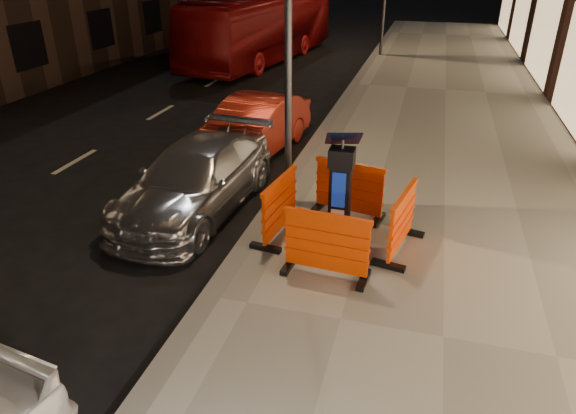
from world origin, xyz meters
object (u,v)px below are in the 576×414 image
(barrier_back, at_px, (349,189))
(car_red, at_px, (253,154))
(parking_kiosk, at_px, (340,192))
(barrier_kerbside, at_px, (280,207))
(barrier_bldgside, at_px, (402,222))
(bus_doubledecker, at_px, (263,61))
(barrier_front, at_px, (327,245))
(car_silver, at_px, (198,209))

(barrier_back, distance_m, car_red, 3.86)
(parking_kiosk, xyz_separation_m, barrier_kerbside, (-0.95, 0.00, -0.38))
(barrier_bldgside, bearing_deg, car_red, 56.19)
(car_red, xyz_separation_m, bus_doubledecker, (-3.19, 10.58, 0.00))
(parking_kiosk, height_order, bus_doubledecker, parking_kiosk)
(barrier_bldgside, bearing_deg, barrier_kerbside, 101.59)
(barrier_bldgside, xyz_separation_m, car_red, (-3.62, 3.67, -0.63))
(barrier_front, bearing_deg, barrier_kerbside, 139.59)
(car_red, bearing_deg, barrier_back, -37.63)
(barrier_kerbside, distance_m, barrier_bldgside, 1.90)
(parking_kiosk, distance_m, car_silver, 2.99)
(bus_doubledecker, bearing_deg, car_red, -65.42)
(barrier_bldgside, height_order, car_silver, barrier_bldgside)
(barrier_bldgside, relative_size, bus_doubledecker, 0.12)
(barrier_front, relative_size, barrier_bldgside, 1.00)
(parking_kiosk, bearing_deg, barrier_bldgside, 9.59)
(barrier_kerbside, bearing_deg, parking_kiosk, -82.41)
(barrier_kerbside, xyz_separation_m, car_silver, (-1.77, 0.71, -0.63))
(parking_kiosk, bearing_deg, car_red, 135.61)
(car_red, bearing_deg, parking_kiosk, -46.06)
(parking_kiosk, height_order, car_red, parking_kiosk)
(barrier_front, bearing_deg, bus_doubledecker, 115.66)
(barrier_front, bearing_deg, car_silver, 153.17)
(parking_kiosk, distance_m, barrier_front, 1.02)
(car_red, height_order, bus_doubledecker, bus_doubledecker)
(barrier_front, relative_size, bus_doubledecker, 0.12)
(parking_kiosk, relative_size, barrier_bldgside, 1.40)
(barrier_front, distance_m, bus_doubledecker, 16.30)
(car_red, bearing_deg, barrier_bldgside, -37.49)
(barrier_kerbside, distance_m, car_red, 4.10)
(parking_kiosk, distance_m, barrier_bldgside, 1.02)
(barrier_front, height_order, barrier_bldgside, same)
(barrier_kerbside, height_order, car_silver, barrier_kerbside)
(car_silver, relative_size, car_red, 1.08)
(barrier_front, bearing_deg, car_red, 124.60)
(barrier_front, bearing_deg, barrier_back, 94.59)
(barrier_kerbside, relative_size, car_silver, 0.30)
(parking_kiosk, xyz_separation_m, barrier_bldgside, (0.95, 0.00, -0.38))
(barrier_bldgside, bearing_deg, car_silver, 90.61)
(bus_doubledecker, bearing_deg, barrier_kerbside, -63.19)
(parking_kiosk, relative_size, barrier_back, 1.40)
(bus_doubledecker, bearing_deg, barrier_back, -58.42)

